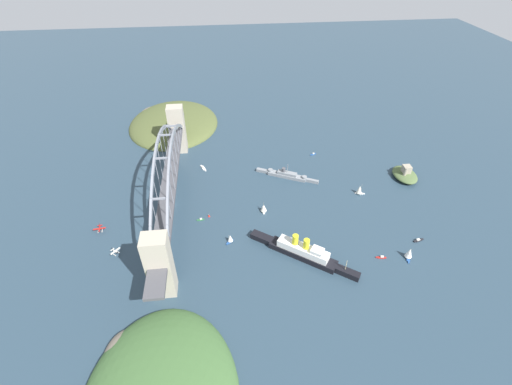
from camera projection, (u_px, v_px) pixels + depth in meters
The scene contains 18 objects.
ground_plane at pixel (175, 205), 347.51m from camera, with size 1400.00×1400.00×0.00m, color #283D4C.
harbor_arch_bridge at pixel (170, 179), 328.48m from camera, with size 264.27×17.73×69.00m.
headland_west_shore at pixel (173, 124), 479.85m from camera, with size 140.30×116.76×25.95m.
ocean_liner at pixel (302, 252), 291.83m from camera, with size 62.33×81.50×20.56m.
naval_cruiser at pixel (287, 175), 381.92m from camera, with size 33.89×63.28×16.34m.
fort_island_mid_harbor at pixel (405, 174), 380.09m from camera, with size 33.92×23.87×15.80m.
seaplane_taxiing_near_bridge at pixel (100, 229), 317.59m from camera, with size 8.68×10.88×5.04m.
seaplane_second_in_formation at pixel (115, 252), 296.59m from camera, with size 8.33×8.22×4.86m.
small_boat_0 at pixel (264, 208), 336.47m from camera, with size 10.47×5.89×9.99m.
small_boat_1 at pixel (313, 154), 418.24m from camera, with size 3.54×7.44×2.25m.
small_boat_2 at pixel (418, 240), 308.61m from camera, with size 3.65×9.88×2.30m.
small_boat_3 at pixel (409, 253), 290.75m from camera, with size 10.47×7.27×12.03m.
small_boat_4 at pixel (360, 190), 357.61m from camera, with size 6.65×9.94×11.33m.
small_boat_5 at pixel (230, 238), 305.97m from camera, with size 7.26×7.37×8.63m.
small_boat_6 at pixel (381, 257), 293.36m from camera, with size 2.56×8.59×2.35m.
small_boat_7 at pixel (201, 220), 329.43m from camera, with size 1.95×7.18×2.18m.
small_boat_8 at pixel (203, 168), 396.17m from camera, with size 12.42×6.97×1.84m.
channel_marker_buoy at pixel (209, 216), 333.16m from camera, with size 2.20×2.20×2.75m.
Camera 1 is at (272.59, 49.49, 224.56)m, focal length 25.00 mm.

